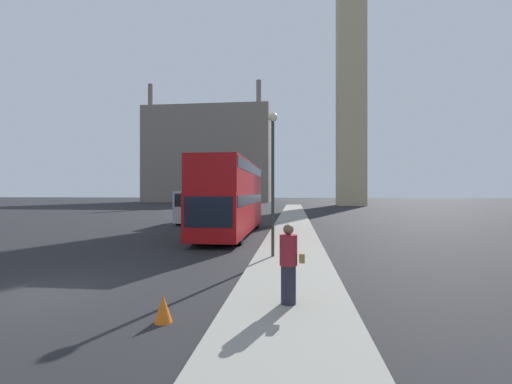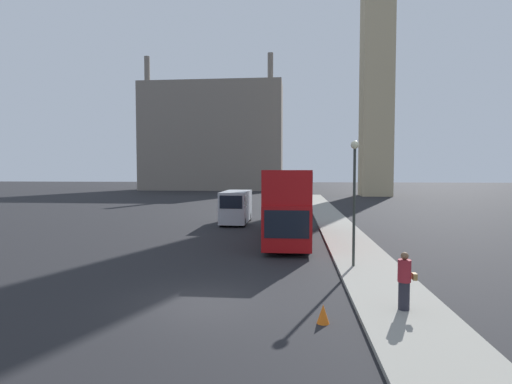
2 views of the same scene
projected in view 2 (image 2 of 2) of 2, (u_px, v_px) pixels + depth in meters
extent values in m
plane|color=black|center=(200.00, 303.00, 13.17)|extent=(300.00, 300.00, 0.00)
cube|color=gray|center=(400.00, 307.00, 12.56)|extent=(2.84, 120.00, 0.15)
cube|color=tan|center=(377.00, 47.00, 69.90)|extent=(5.20, 5.20, 52.38)
cube|color=slate|center=(212.00, 137.00, 94.03)|extent=(32.91, 10.30, 24.86)
cylinder|color=slate|center=(147.00, 69.00, 90.23)|extent=(1.24, 1.24, 5.47)
cylinder|color=slate|center=(270.00, 66.00, 87.57)|extent=(1.24, 1.24, 5.47)
cube|color=#A80F11|center=(288.00, 217.00, 25.37)|extent=(2.53, 11.38, 2.33)
cube|color=#A80F11|center=(288.00, 185.00, 25.26)|extent=(2.53, 11.15, 1.80)
cube|color=black|center=(288.00, 205.00, 25.33)|extent=(2.57, 10.92, 0.55)
cube|color=black|center=(288.00, 176.00, 25.24)|extent=(2.57, 10.70, 0.55)
cube|color=black|center=(287.00, 224.00, 19.68)|extent=(2.23, 0.03, 1.40)
cylinder|color=black|center=(270.00, 242.00, 21.54)|extent=(0.71, 1.03, 1.03)
cylinder|color=black|center=(304.00, 243.00, 21.37)|extent=(0.71, 1.03, 1.03)
cylinder|color=black|center=(277.00, 223.00, 29.46)|extent=(0.71, 1.03, 1.03)
cylinder|color=black|center=(301.00, 224.00, 29.29)|extent=(0.71, 1.03, 1.03)
cube|color=#B2B7BC|center=(236.00, 206.00, 33.27)|extent=(2.06, 5.56, 2.51)
cube|color=black|center=(231.00, 202.00, 30.47)|extent=(1.75, 0.02, 1.00)
cube|color=black|center=(233.00, 201.00, 31.44)|extent=(2.09, 1.00, 0.80)
cylinder|color=black|center=(223.00, 222.00, 31.52)|extent=(0.51, 0.70, 0.70)
cylinder|color=black|center=(242.00, 222.00, 31.37)|extent=(0.51, 0.70, 0.70)
cylinder|color=black|center=(231.00, 217.00, 35.28)|extent=(0.51, 0.70, 0.70)
cylinder|color=black|center=(248.00, 217.00, 35.13)|extent=(0.51, 0.70, 0.70)
cylinder|color=#23232D|center=(404.00, 296.00, 12.09)|extent=(0.33, 0.33, 0.85)
cylinder|color=maroon|center=(404.00, 271.00, 12.05)|extent=(0.39, 0.39, 0.68)
sphere|color=brown|center=(405.00, 256.00, 12.02)|extent=(0.23, 0.23, 0.23)
cube|color=olive|center=(414.00, 277.00, 12.03)|extent=(0.12, 0.24, 0.20)
cylinder|color=#2D332D|center=(354.00, 208.00, 17.57)|extent=(0.12, 0.12, 5.18)
sphere|color=beige|center=(355.00, 145.00, 17.43)|extent=(0.36, 0.36, 0.36)
cube|color=#99999E|center=(239.00, 205.00, 45.52)|extent=(1.84, 4.40, 0.76)
cube|color=black|center=(239.00, 199.00, 45.59)|extent=(1.65, 2.11, 0.63)
cylinder|color=black|center=(231.00, 208.00, 44.20)|extent=(0.40, 0.67, 0.67)
cylinder|color=black|center=(244.00, 208.00, 44.06)|extent=(0.40, 0.67, 0.67)
cylinder|color=black|center=(235.00, 205.00, 47.00)|extent=(0.40, 0.67, 0.67)
cylinder|color=black|center=(247.00, 206.00, 46.86)|extent=(0.40, 0.67, 0.67)
cone|color=orange|center=(323.00, 314.00, 11.38)|extent=(0.36, 0.36, 0.55)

